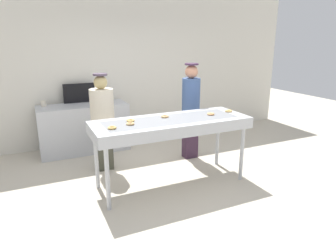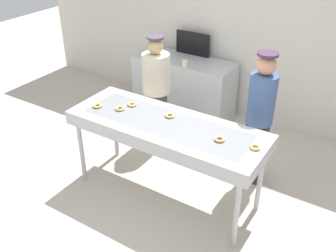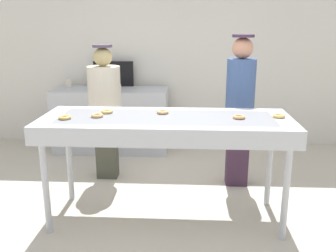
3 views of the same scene
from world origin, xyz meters
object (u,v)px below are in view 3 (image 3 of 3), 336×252
Objects in this scene: glazed_donut_3 at (97,115)px; prep_counter at (112,120)px; worker_baker at (240,104)px; glazed_donut_0 at (65,117)px; fryer_conveyor at (166,126)px; glazed_donut_1 at (239,117)px; menu_display at (114,74)px; glazed_donut_5 at (163,112)px; paper_cup_0 at (118,89)px; paper_cup_1 at (69,83)px; worker_assistant at (105,104)px; glazed_donut_2 at (279,116)px; glazed_donut_4 at (107,111)px.

prep_counter is at bearing 98.48° from glazed_donut_3.
glazed_donut_3 is 0.07× the size of worker_baker.
worker_baker is (1.64, 0.93, -0.06)m from glazed_donut_0.
worker_baker is at bearing 46.86° from fryer_conveyor.
worker_baker is at bearing 81.82° from glazed_donut_1.
menu_display is (-0.03, 2.32, 0.08)m from glazed_donut_0.
glazed_donut_5 is 1.72m from paper_cup_0.
paper_cup_0 is 1.00× the size of paper_cup_1.
glazed_donut_0 reaches higher than paper_cup_1.
glazed_donut_0 is 1.00× the size of glazed_donut_3.
glazed_donut_0 and glazed_donut_1 have the same top height.
glazed_donut_5 is 0.07× the size of worker_assistant.
glazed_donut_2 is (1.87, 0.16, 0.00)m from glazed_donut_0.
menu_display reaches higher than fryer_conveyor.
paper_cup_1 is (-0.80, 1.18, 0.05)m from worker_assistant.
prep_counter is at bearing 121.91° from paper_cup_0.
fryer_conveyor is at bearing 7.52° from glazed_donut_0.
paper_cup_1 is (-2.56, 2.08, -0.05)m from glazed_donut_2.
glazed_donut_2 is at bearing 8.53° from glazed_donut_1.
worker_baker is (1.37, 0.84, -0.06)m from glazed_donut_3.
glazed_donut_0 is 1.00× the size of glazed_donut_5.
glazed_donut_0 is 1.00× the size of glazed_donut_4.
glazed_donut_0 is 0.28m from glazed_donut_3.
fryer_conveyor is 2.19m from prep_counter.
glazed_donut_0 is (-0.88, -0.12, 0.10)m from fryer_conveyor.
glazed_donut_3 reaches higher than paper_cup_0.
fryer_conveyor is at bearing -67.71° from menu_display.
fryer_conveyor is at bearing 120.45° from worker_assistant.
worker_assistant is 0.97× the size of prep_counter.
glazed_donut_2 reaches higher than paper_cup_0.
glazed_donut_5 reaches higher than prep_counter.
glazed_donut_0 and glazed_donut_3 have the same top height.
fryer_conveyor is 0.62m from glazed_donut_3.
worker_assistant reaches higher than glazed_donut_4.
fryer_conveyor is 20.30× the size of glazed_donut_2.
paper_cup_1 is at bearing -20.07° from worker_baker.
glazed_donut_5 is at bearing 167.68° from glazed_donut_1.
glazed_donut_4 is 0.07× the size of prep_counter.
glazed_donut_0 is at bearing -163.31° from glazed_donut_5.
menu_display is (-1.55, 2.22, 0.08)m from glazed_donut_1.
glazed_donut_0 and glazed_donut_4 have the same top height.
worker_assistant is 1.43m from paper_cup_1.
glazed_donut_1 is 0.36m from glazed_donut_2.
paper_cup_0 is (-0.71, 1.56, -0.05)m from glazed_donut_5.
glazed_donut_3 is 0.17m from glazed_donut_4.
glazed_donut_5 is (0.57, 0.16, 0.00)m from glazed_donut_3.
paper_cup_1 is at bearing 152.51° from paper_cup_0.
glazed_donut_0 is at bearing -172.48° from fryer_conveyor.
glazed_donut_1 is 1.25m from glazed_donut_3.
worker_assistant reaches higher than menu_display.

